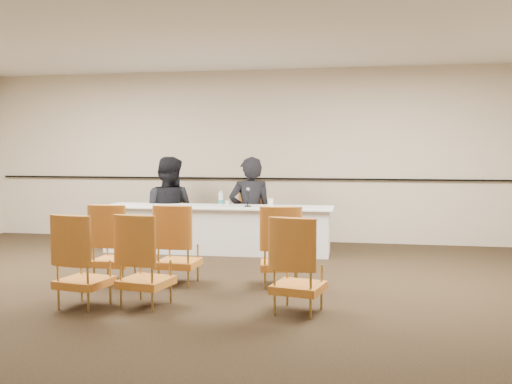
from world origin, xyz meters
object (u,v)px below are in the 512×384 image
(water_bottle, at_px, (221,198))
(aud_chair_back_right, at_px, (299,264))
(panelist_main, at_px, (250,216))
(panelist_second, at_px, (168,215))
(microphone, at_px, (248,197))
(drinking_glass, at_px, (227,204))
(coffee_cup, at_px, (271,203))
(aud_chair_front_mid, at_px, (178,244))
(panel_table, at_px, (217,229))
(aud_chair_front_right, at_px, (281,246))
(panelist_second_chair, at_px, (168,217))
(aud_chair_back_left, at_px, (84,260))
(panelist_main_chair, at_px, (250,218))
(aud_chair_front_left, at_px, (114,243))
(aud_chair_back_mid, at_px, (146,260))

(water_bottle, xyz_separation_m, aud_chair_back_right, (1.57, -3.15, -0.37))
(panelist_main, distance_m, panelist_second, 1.41)
(microphone, height_order, drinking_glass, microphone)
(panelist_main, bearing_deg, coffee_cup, 112.00)
(panelist_second, xyz_separation_m, aud_chair_front_mid, (1.08, -2.71, -0.03))
(panel_table, xyz_separation_m, aud_chair_front_right, (1.30, -2.08, 0.11))
(panelist_second, distance_m, water_bottle, 1.21)
(microphone, relative_size, aud_chair_front_mid, 0.31)
(panelist_main, xyz_separation_m, drinking_glass, (-0.24, -0.65, 0.26))
(microphone, distance_m, aud_chair_back_right, 3.32)
(water_bottle, distance_m, coffee_cup, 0.80)
(panel_table, relative_size, panelist_second_chair, 3.79)
(panelist_main, relative_size, panelist_second_chair, 2.05)
(microphone, bearing_deg, panelist_second, 149.50)
(panelist_second_chair, bearing_deg, water_bottle, -27.29)
(drinking_glass, bearing_deg, aud_chair_back_right, -64.67)
(panelist_second, bearing_deg, water_bottle, 158.04)
(aud_chair_back_left, bearing_deg, coffee_cup, 77.70)
(panelist_second, distance_m, aud_chair_front_right, 3.47)
(panel_table, bearing_deg, panelist_main_chair, 51.45)
(water_bottle, bearing_deg, aud_chair_back_left, -99.97)
(microphone, relative_size, water_bottle, 1.21)
(panelist_main, bearing_deg, microphone, 83.63)
(water_bottle, relative_size, aud_chair_front_left, 0.26)
(panelist_main_chair, height_order, aud_chair_front_mid, same)
(coffee_cup, bearing_deg, aud_chair_back_left, -112.88)
(aud_chair_front_left, bearing_deg, aud_chair_back_mid, -50.31)
(panel_table, distance_m, microphone, 0.71)
(drinking_glass, distance_m, coffee_cup, 0.67)
(panel_table, height_order, panelist_second, panelist_second)
(panelist_second, height_order, aud_chair_back_left, panelist_second)
(coffee_cup, bearing_deg, aud_chair_front_left, -125.21)
(panelist_main, relative_size, panelist_second, 0.99)
(panelist_main, relative_size, microphone, 6.55)
(water_bottle, distance_m, aud_chair_back_mid, 3.22)
(coffee_cup, bearing_deg, panelist_second, 162.81)
(aud_chair_front_left, distance_m, aud_chair_front_right, 2.00)
(panel_table, distance_m, water_bottle, 0.49)
(panelist_main_chair, xyz_separation_m, aud_chair_back_left, (-0.95, -3.87, 0.00))
(aud_chair_front_left, relative_size, aud_chair_front_right, 1.00)
(aud_chair_back_left, bearing_deg, aud_chair_front_mid, 71.76)
(panelist_main, height_order, panelist_second_chair, panelist_main)
(panelist_main_chair, bearing_deg, panelist_main, 0.00)
(panelist_main, xyz_separation_m, aud_chair_front_mid, (-0.33, -2.75, -0.04))
(microphone, distance_m, aud_chair_back_mid, 3.20)
(aud_chair_front_left, bearing_deg, water_bottle, 72.11)
(panelist_main_chair, xyz_separation_m, aud_chair_front_right, (0.88, -2.64, 0.00))
(panelist_second, distance_m, coffee_cup, 1.95)
(panel_table, relative_size, aud_chair_back_mid, 3.79)
(coffee_cup, bearing_deg, microphone, 179.05)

